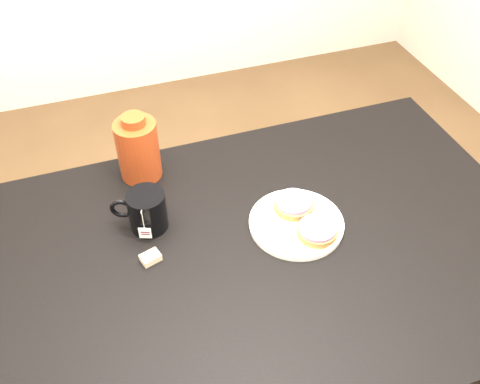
# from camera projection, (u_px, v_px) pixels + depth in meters

# --- Properties ---
(table) EXTENTS (1.40, 0.90, 0.75)m
(table) POSITION_uv_depth(u_px,v_px,m) (258.00, 271.00, 1.34)
(table) COLOR black
(table) RESTS_ON ground_plane
(plate) EXTENTS (0.24, 0.24, 0.02)m
(plate) POSITION_uv_depth(u_px,v_px,m) (296.00, 223.00, 1.33)
(plate) COLOR white
(plate) RESTS_ON table
(bagel_back) EXTENTS (0.11, 0.11, 0.03)m
(bagel_back) POSITION_uv_depth(u_px,v_px,m) (294.00, 204.00, 1.35)
(bagel_back) COLOR brown
(bagel_back) RESTS_ON plate
(bagel_front) EXTENTS (0.13, 0.13, 0.03)m
(bagel_front) POSITION_uv_depth(u_px,v_px,m) (317.00, 231.00, 1.29)
(bagel_front) COLOR brown
(bagel_front) RESTS_ON plate
(mug) EXTENTS (0.15, 0.12, 0.10)m
(mug) POSITION_uv_depth(u_px,v_px,m) (146.00, 211.00, 1.30)
(mug) COLOR black
(mug) RESTS_ON table
(teabag_pouch) EXTENTS (0.05, 0.04, 0.02)m
(teabag_pouch) POSITION_uv_depth(u_px,v_px,m) (151.00, 258.00, 1.25)
(teabag_pouch) COLOR #C6B793
(teabag_pouch) RESTS_ON table
(bagel_package) EXTENTS (0.15, 0.15, 0.19)m
(bagel_package) POSITION_uv_depth(u_px,v_px,m) (138.00, 149.00, 1.42)
(bagel_package) COLOR #651E0D
(bagel_package) RESTS_ON table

